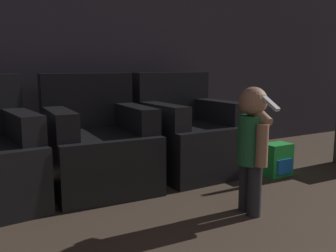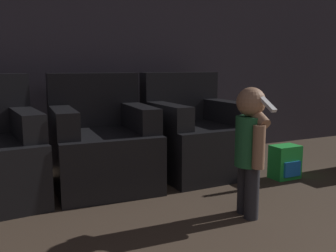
% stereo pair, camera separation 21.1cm
% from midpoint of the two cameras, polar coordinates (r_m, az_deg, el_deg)
% --- Properties ---
extents(wall_back, '(8.40, 0.05, 2.60)m').
position_cam_midpoint_polar(wall_back, '(3.85, -6.69, 13.93)').
color(wall_back, '#3D3842').
rests_on(wall_back, ground_plane).
extents(armchair_middle, '(0.82, 0.88, 0.91)m').
position_cam_midpoint_polar(armchair_middle, '(3.09, -8.12, -3.00)').
color(armchair_middle, black).
rests_on(armchair_middle, ground_plane).
extents(armchair_right, '(0.79, 0.85, 0.91)m').
position_cam_midpoint_polar(armchair_right, '(3.44, 5.79, -1.70)').
color(armchair_right, black).
rests_on(armchair_right, ground_plane).
extents(person_toddler, '(0.19, 0.33, 0.84)m').
position_cam_midpoint_polar(person_toddler, '(2.46, 14.87, -2.31)').
color(person_toddler, '#28282D').
rests_on(person_toddler, ground_plane).
extents(toy_backpack, '(0.25, 0.19, 0.29)m').
position_cam_midpoint_polar(toy_backpack, '(3.46, 19.11, -5.24)').
color(toy_backpack, green).
rests_on(toy_backpack, ground_plane).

